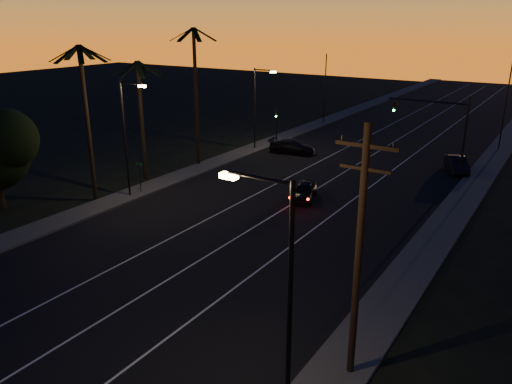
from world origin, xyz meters
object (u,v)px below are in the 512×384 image
Objects in this scene: signal_mast at (438,119)px; right_car at (457,164)px; utility_pole at (359,251)px; lead_car at (304,191)px; cross_car at (292,147)px.

signal_mast is 4.57m from right_car.
utility_pole reaches higher than lead_car.
cross_car is (-7.56, 11.82, 0.03)m from lead_car.
utility_pole reaches higher than cross_car.
right_car is (-2.60, 30.94, -4.60)m from utility_pole.
utility_pole is 2.16× the size of lead_car.
utility_pole is 1.97× the size of cross_car.
lead_car is at bearing 122.75° from utility_pole.
lead_car is 0.91× the size of cross_car.
cross_car is (-15.80, -2.26, -0.01)m from right_car.
right_car is 0.89× the size of cross_car.
right_car reaches higher than cross_car.
cross_car is (-18.40, 28.68, -4.61)m from utility_pole.
cross_car is at bearing 122.59° from lead_car.
lead_car is at bearing -115.89° from signal_mast.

